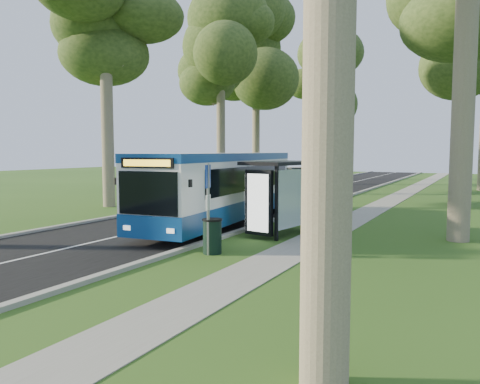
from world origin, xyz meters
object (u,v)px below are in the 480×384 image
at_px(litter_bin, 212,236).
at_px(bus_stop_sign, 208,199).
at_px(car_silver, 295,174).
at_px(bus, 223,188).
at_px(bus_shelter, 280,183).
at_px(car_white, 293,175).

bearing_deg(litter_bin, bus_stop_sign, -86.32).
height_order(litter_bin, car_silver, car_silver).
relative_size(bus, bus_stop_sign, 4.22).
relative_size(bus_shelter, litter_bin, 3.19).
bearing_deg(bus_shelter, car_white, 119.14).
height_order(bus_shelter, car_silver, bus_shelter).
xyz_separation_m(bus, bus_stop_sign, (2.63, -5.41, 0.13)).
distance_m(litter_bin, car_silver, 35.47).
height_order(bus_shelter, litter_bin, bus_shelter).
relative_size(bus, litter_bin, 10.89).
height_order(bus_shelter, car_white, bus_shelter).
height_order(bus, bus_stop_sign, bus).
xyz_separation_m(bus_stop_sign, car_white, (-8.74, 29.29, -0.86)).
bearing_deg(car_white, bus_stop_sign, -49.01).
xyz_separation_m(bus_shelter, car_white, (-9.35, 25.28, -1.09)).
xyz_separation_m(car_white, car_silver, (-1.66, 4.88, -0.10)).
relative_size(bus_stop_sign, car_silver, 0.62).
bearing_deg(litter_bin, car_white, 106.73).
height_order(bus_stop_sign, bus_shelter, bus_stop_sign).
bearing_deg(bus_stop_sign, bus_shelter, 68.61).
bearing_deg(car_silver, bus, -74.22).
xyz_separation_m(bus_stop_sign, bus_shelter, (0.61, 4.01, 0.23)).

